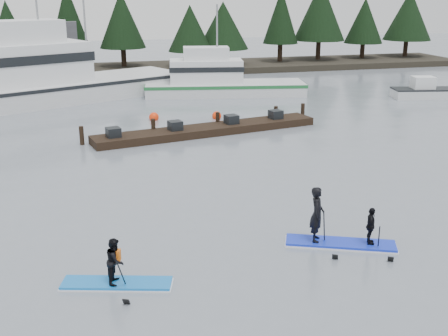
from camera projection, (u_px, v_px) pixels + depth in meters
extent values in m
plane|color=slate|center=(274.00, 260.00, 17.11)|extent=(160.00, 160.00, 0.00)
cube|color=#2D281E|center=(132.00, 69.00, 55.71)|extent=(70.00, 8.00, 0.60)
cube|color=silver|center=(59.00, 99.00, 41.68)|extent=(20.21, 13.26, 2.63)
cube|color=white|center=(23.00, 64.00, 39.41)|extent=(9.72, 7.31, 2.85)
cylinder|color=gray|center=(38.00, 24.00, 39.43)|extent=(0.14, 0.14, 8.27)
cube|color=silver|center=(225.00, 93.00, 44.02)|extent=(12.72, 5.62, 1.76)
cube|color=white|center=(206.00, 71.00, 43.38)|extent=(5.89, 3.46, 1.76)
cylinder|color=gray|center=(217.00, 44.00, 42.82)|extent=(0.14, 0.14, 5.86)
cube|color=silver|center=(434.00, 93.00, 42.64)|extent=(6.41, 3.05, 0.72)
cube|color=black|center=(208.00, 130.00, 32.03)|extent=(13.38, 4.41, 0.44)
sphere|color=#FF360C|center=(217.00, 118.00, 35.90)|extent=(0.59, 0.59, 0.59)
sphere|color=#FF360C|center=(290.00, 91.00, 45.64)|extent=(0.64, 0.64, 0.64)
sphere|color=#FF360C|center=(154.00, 120.00, 35.50)|extent=(0.62, 0.62, 0.62)
sphere|color=#FF360C|center=(3.00, 114.00, 37.25)|extent=(0.48, 0.48, 0.48)
cube|color=blue|center=(117.00, 284.00, 15.63)|extent=(3.13, 1.55, 0.11)
imported|color=black|center=(115.00, 260.00, 15.41)|extent=(0.65, 0.75, 1.31)
cube|color=orange|center=(115.00, 255.00, 15.36)|extent=(0.34, 0.27, 0.32)
cylinder|color=black|center=(124.00, 279.00, 15.33)|extent=(0.40, 0.83, 1.51)
cube|color=#1630D6|center=(340.00, 243.00, 18.08)|extent=(3.53, 2.14, 0.12)
imported|color=black|center=(317.00, 214.00, 17.90)|extent=(0.66, 0.78, 1.82)
cylinder|color=black|center=(324.00, 230.00, 17.79)|extent=(0.55, 0.87, 1.69)
imported|color=black|center=(371.00, 226.00, 17.75)|extent=(0.56, 0.77, 1.22)
cylinder|color=black|center=(378.00, 243.00, 17.65)|extent=(0.49, 0.77, 1.48)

